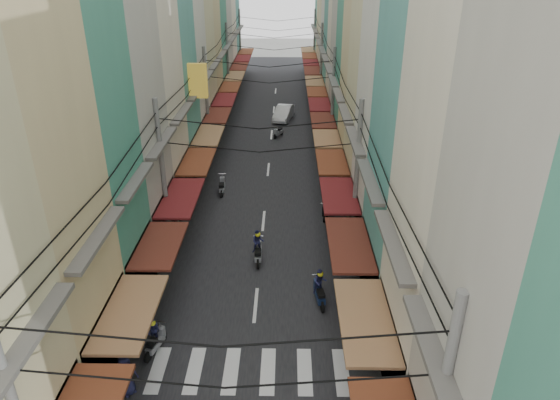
# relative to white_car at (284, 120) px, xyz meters

# --- Properties ---
(ground) EXTENTS (160.00, 160.00, 0.00)m
(ground) POSITION_rel_white_car_xyz_m (-1.04, -26.64, 0.00)
(ground) COLOR slate
(ground) RESTS_ON ground
(road) EXTENTS (10.00, 80.00, 0.02)m
(road) POSITION_rel_white_car_xyz_m (-1.04, -6.64, 0.01)
(road) COLOR black
(road) RESTS_ON ground
(sidewalk_left) EXTENTS (3.00, 80.00, 0.06)m
(sidewalk_left) POSITION_rel_white_car_xyz_m (-7.54, -6.64, 0.03)
(sidewalk_left) COLOR slate
(sidewalk_left) RESTS_ON ground
(sidewalk_right) EXTENTS (3.00, 80.00, 0.06)m
(sidewalk_right) POSITION_rel_white_car_xyz_m (5.46, -6.64, 0.03)
(sidewalk_right) COLOR slate
(sidewalk_right) RESTS_ON ground
(crosswalk) EXTENTS (7.55, 2.40, 0.01)m
(crosswalk) POSITION_rel_white_car_xyz_m (-1.04, -32.64, 0.03)
(crosswalk) COLOR silver
(crosswalk) RESTS_ON ground
(building_row_left) EXTENTS (7.80, 67.67, 23.70)m
(building_row_left) POSITION_rel_white_car_xyz_m (-8.96, -10.07, 9.78)
(building_row_left) COLOR beige
(building_row_left) RESTS_ON ground
(building_row_right) EXTENTS (7.80, 68.98, 22.59)m
(building_row_right) POSITION_rel_white_car_xyz_m (6.88, -10.19, 9.41)
(building_row_right) COLOR #3C856D
(building_row_right) RESTS_ON ground
(utility_poles) EXTENTS (10.20, 66.13, 8.20)m
(utility_poles) POSITION_rel_white_car_xyz_m (-1.04, -11.62, 6.59)
(utility_poles) COLOR slate
(utility_poles) RESTS_ON ground
(white_car) EXTENTS (4.99, 2.74, 1.67)m
(white_car) POSITION_rel_white_car_xyz_m (0.00, 0.00, 0.00)
(white_car) COLOR white
(white_car) RESTS_ON ground
(bicycle) EXTENTS (1.77, 0.78, 1.19)m
(bicycle) POSITION_rel_white_car_xyz_m (6.46, -29.64, 0.00)
(bicycle) COLOR black
(bicycle) RESTS_ON ground
(moving_scooters) EXTENTS (8.02, 28.09, 1.79)m
(moving_scooters) POSITION_rel_white_car_xyz_m (-0.76, -23.50, 0.51)
(moving_scooters) COLOR black
(moving_scooters) RESTS_ON ground
(parked_scooters) EXTENTS (13.11, 13.19, 1.01)m
(parked_scooters) POSITION_rel_white_car_xyz_m (2.87, -31.10, 0.47)
(parked_scooters) COLOR black
(parked_scooters) RESTS_ON ground
(pedestrians) EXTENTS (13.77, 24.73, 2.24)m
(pedestrians) POSITION_rel_white_car_xyz_m (-5.67, -23.74, 1.05)
(pedestrians) COLOR black
(pedestrians) RESTS_ON ground
(market_umbrella) EXTENTS (2.03, 2.03, 2.14)m
(market_umbrella) POSITION_rel_white_car_xyz_m (4.63, -30.90, 1.88)
(market_umbrella) COLOR #B2B2B7
(market_umbrella) RESTS_ON ground
(traffic_sign) EXTENTS (0.10, 0.63, 2.89)m
(traffic_sign) POSITION_rel_white_car_xyz_m (3.74, -31.96, 2.11)
(traffic_sign) COLOR slate
(traffic_sign) RESTS_ON ground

